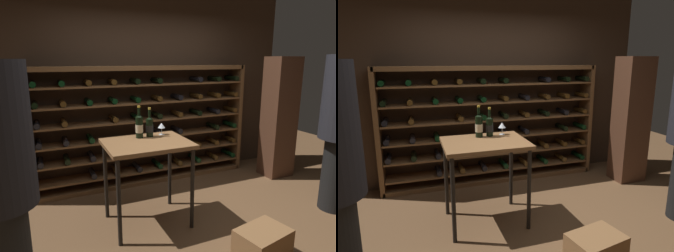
{
  "view_description": "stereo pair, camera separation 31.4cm",
  "coord_description": "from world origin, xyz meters",
  "views": [
    {
      "loc": [
        -1.46,
        -2.49,
        1.82
      ],
      "look_at": [
        -0.22,
        0.32,
        1.12
      ],
      "focal_mm": 31.4,
      "sensor_mm": 36.0,
      "label": 1
    },
    {
      "loc": [
        -1.16,
        -2.6,
        1.82
      ],
      "look_at": [
        -0.22,
        0.32,
        1.12
      ],
      "focal_mm": 31.4,
      "sensor_mm": 36.0,
      "label": 2
    }
  ],
  "objects": [
    {
      "name": "display_cabinet",
      "position": [
        1.95,
        0.92,
        0.93
      ],
      "size": [
        0.44,
        0.36,
        1.86
      ],
      "primitive_type": "cube",
      "color": "#4C2D1E",
      "rests_on": "ground"
    },
    {
      "name": "wine_bottle_amber_reserve",
      "position": [
        -0.46,
        0.58,
        1.09
      ],
      "size": [
        0.09,
        0.09,
        0.37
      ],
      "color": "black",
      "rests_on": "tasting_table"
    },
    {
      "name": "wine_crate",
      "position": [
        0.33,
        -0.63,
        0.14
      ],
      "size": [
        0.53,
        0.42,
        0.28
      ],
      "primitive_type": "cube",
      "rotation": [
        0.0,
        0.0,
        0.19
      ],
      "color": "brown",
      "rests_on": "ground"
    },
    {
      "name": "wine_glass_stemmed_center",
      "position": [
        -0.17,
        0.6,
        1.06
      ],
      "size": [
        0.09,
        0.09,
        0.14
      ],
      "color": "silver",
      "rests_on": "tasting_table"
    },
    {
      "name": "ground_plane",
      "position": [
        0.0,
        0.0,
        0.0
      ],
      "size": [
        9.44,
        9.44,
        0.0
      ],
      "primitive_type": "plane",
      "color": "brown"
    },
    {
      "name": "wine_rack",
      "position": [
        -0.02,
        1.51,
        0.86
      ],
      "size": [
        3.22,
        0.32,
        1.73
      ],
      "color": "brown",
      "rests_on": "ground"
    },
    {
      "name": "tasting_table",
      "position": [
        -0.44,
        0.38,
        0.83
      ],
      "size": [
        0.91,
        0.7,
        0.95
      ],
      "color": "brown",
      "rests_on": "ground"
    },
    {
      "name": "wine_bottle_green_slim",
      "position": [
        -0.33,
        0.58,
        1.07
      ],
      "size": [
        0.08,
        0.08,
        0.34
      ],
      "color": "black",
      "rests_on": "tasting_table"
    },
    {
      "name": "back_wall",
      "position": [
        0.0,
        1.72,
        1.42
      ],
      "size": [
        4.81,
        0.1,
        2.83
      ],
      "primitive_type": "cube",
      "color": "#3D2B1E",
      "rests_on": "ground"
    }
  ]
}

